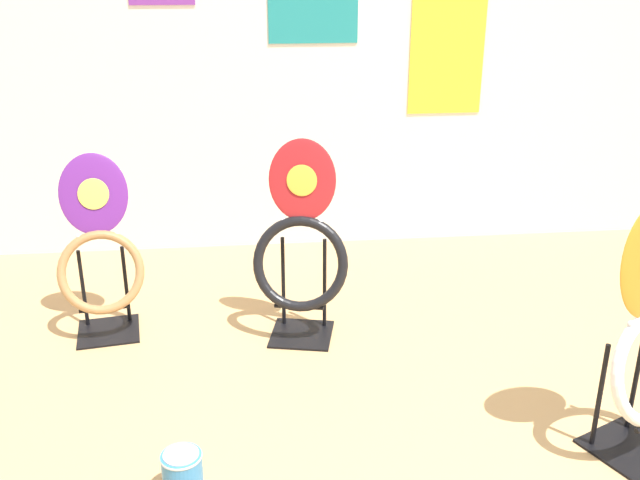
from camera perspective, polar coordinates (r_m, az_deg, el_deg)
The scene contains 4 objects.
wall_back at distance 4.19m, azimuth 3.28°, elevation 16.85°, with size 8.00×0.07×2.60m.
toilet_seat_display_crimson_swirl at distance 3.19m, azimuth -1.55°, elevation -1.14°, with size 0.46×0.33×0.92m.
toilet_seat_display_purple_note at distance 3.40m, azimuth -17.19°, elevation -1.42°, with size 0.41×0.35×0.83m.
paint_can at distance 2.48m, azimuth -10.94°, elevation -17.86°, with size 0.14×0.14×0.17m.
Camera 1 is at (-0.68, -1.60, 1.65)m, focal length 40.00 mm.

